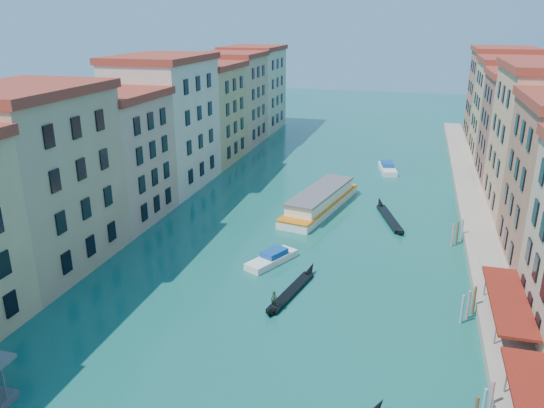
{
  "coord_description": "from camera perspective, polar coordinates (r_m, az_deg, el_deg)",
  "views": [
    {
      "loc": [
        12.94,
        -6.12,
        26.47
      ],
      "look_at": [
        -1.51,
        46.8,
        7.08
      ],
      "focal_mm": 35.0,
      "sensor_mm": 36.0,
      "label": 1
    }
  ],
  "objects": [
    {
      "name": "mooring_poles_right",
      "position": [
        43.49,
        21.4,
        -17.45
      ],
      "size": [
        1.44,
        54.24,
        3.2
      ],
      "color": "#54361D",
      "rests_on": "ground"
    },
    {
      "name": "vaporetto_far",
      "position": [
        77.27,
        5.23,
        0.4
      ],
      "size": [
        8.56,
        20.47,
        2.97
      ],
      "rotation": [
        0.0,
        0.0,
        -0.21
      ],
      "color": "white",
      "rests_on": "ground"
    },
    {
      "name": "motorboat_far",
      "position": [
        98.71,
        12.32,
        3.83
      ],
      "size": [
        3.92,
        7.98,
        1.58
      ],
      "rotation": [
        0.0,
        0.0,
        0.21
      ],
      "color": "white",
      "rests_on": "ground"
    },
    {
      "name": "left_bank_palazzos",
      "position": [
        82.52,
        -13.36,
        7.22
      ],
      "size": [
        12.8,
        128.4,
        21.0
      ],
      "color": "#BFAD8B",
      "rests_on": "ground"
    },
    {
      "name": "motorboat_mid",
      "position": [
        60.61,
        0.01,
        -5.84
      ],
      "size": [
        4.96,
        7.14,
        1.43
      ],
      "rotation": [
        0.0,
        0.0,
        -0.45
      ],
      "color": "white",
      "rests_on": "ground"
    },
    {
      "name": "gondola_far",
      "position": [
        74.96,
        12.47,
        -1.38
      ],
      "size": [
        5.02,
        12.83,
        1.87
      ],
      "rotation": [
        0.0,
        0.0,
        0.31
      ],
      "color": "black",
      "rests_on": "ground"
    },
    {
      "name": "quay",
      "position": [
        76.26,
        21.12,
        -1.81
      ],
      "size": [
        4.0,
        140.0,
        1.0
      ],
      "primitive_type": "cube",
      "color": "gray",
      "rests_on": "ground"
    },
    {
      "name": "gondola_fore",
      "position": [
        54.25,
        2.06,
        -9.28
      ],
      "size": [
        3.34,
        11.66,
        2.34
      ],
      "rotation": [
        0.0,
        0.0,
        -0.21
      ],
      "color": "black",
      "rests_on": "ground"
    }
  ]
}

